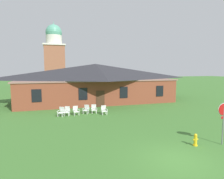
% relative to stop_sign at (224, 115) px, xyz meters
% --- Properties ---
extents(ground_plane, '(200.00, 200.00, 0.00)m').
position_rel_stop_sign_xyz_m(ground_plane, '(-4.07, -1.03, -1.92)').
color(ground_plane, '#3D702D').
extents(brick_building, '(22.47, 10.40, 5.62)m').
position_rel_stop_sign_xyz_m(brick_building, '(-4.07, 19.42, 0.95)').
color(brick_building, brown).
rests_on(brick_building, ground).
extents(dome_tower, '(5.18, 5.18, 16.56)m').
position_rel_stop_sign_xyz_m(dome_tower, '(-9.77, 41.01, 5.55)').
color(dome_tower, '#93563D').
rests_on(dome_tower, ground).
extents(stop_sign, '(0.80, 0.12, 2.70)m').
position_rel_stop_sign_xyz_m(stop_sign, '(0.00, 0.00, 0.00)').
color(stop_sign, slate).
rests_on(stop_sign, ground).
extents(lawn_chair_by_porch, '(0.81, 0.85, 0.96)m').
position_rel_stop_sign_xyz_m(lawn_chair_by_porch, '(-9.58, 10.73, -1.42)').
color(lawn_chair_by_porch, white).
rests_on(lawn_chair_by_porch, ground).
extents(lawn_chair_near_door, '(0.74, 0.79, 0.96)m').
position_rel_stop_sign_xyz_m(lawn_chair_near_door, '(-9.00, 10.84, -1.42)').
color(lawn_chair_near_door, white).
rests_on(lawn_chair_near_door, ground).
extents(lawn_chair_left_end, '(0.72, 0.76, 0.96)m').
position_rel_stop_sign_xyz_m(lawn_chair_left_end, '(-8.10, 10.83, -1.42)').
color(lawn_chair_left_end, silver).
rests_on(lawn_chair_left_end, ground).
extents(lawn_chair_middle, '(0.83, 0.86, 0.96)m').
position_rel_stop_sign_xyz_m(lawn_chair_middle, '(-6.93, 11.16, -1.42)').
color(lawn_chair_middle, white).
rests_on(lawn_chair_middle, ground).
extents(lawn_chair_right_end, '(0.69, 0.72, 0.96)m').
position_rel_stop_sign_xyz_m(lawn_chair_right_end, '(-6.08, 11.12, -1.42)').
color(lawn_chair_right_end, silver).
rests_on(lawn_chair_right_end, ground).
extents(lawn_chair_far_side, '(0.64, 0.67, 0.96)m').
position_rel_stop_sign_xyz_m(lawn_chair_far_side, '(-5.19, 10.22, -1.42)').
color(lawn_chair_far_side, silver).
rests_on(lawn_chair_far_side, ground).
extents(fire_hydrant, '(0.36, 0.28, 0.79)m').
position_rel_stop_sign_xyz_m(fire_hydrant, '(-1.80, 0.32, -1.54)').
color(fire_hydrant, gold).
rests_on(fire_hydrant, ground).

